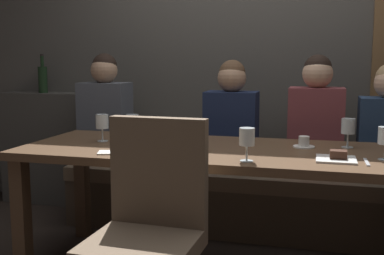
{
  "coord_description": "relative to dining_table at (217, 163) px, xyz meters",
  "views": [
    {
      "loc": [
        0.54,
        -2.55,
        1.23
      ],
      "look_at": [
        -0.16,
        0.07,
        0.84
      ],
      "focal_mm": 44.39,
      "sensor_mm": 36.0,
      "label": 1
    }
  ],
  "objects": [
    {
      "name": "back_wall_tiled",
      "position": [
        0.0,
        1.22,
        0.85
      ],
      "size": [
        6.0,
        0.12,
        3.0
      ],
      "primitive_type": "cube",
      "color": "#4C4944",
      "rests_on": "ground"
    },
    {
      "name": "back_counter",
      "position": [
        -1.55,
        1.04,
        -0.18
      ],
      "size": [
        1.1,
        0.28,
        0.95
      ],
      "primitive_type": "cube",
      "color": "#413E3A",
      "rests_on": "ground"
    },
    {
      "name": "dining_table",
      "position": [
        0.0,
        0.0,
        0.0
      ],
      "size": [
        2.2,
        0.84,
        0.74
      ],
      "color": "#493422",
      "rests_on": "ground"
    },
    {
      "name": "banquette_bench",
      "position": [
        0.0,
        0.7,
        -0.42
      ],
      "size": [
        2.5,
        0.44,
        0.45
      ],
      "color": "#4A3C2E",
      "rests_on": "ground"
    },
    {
      "name": "chair_near_side",
      "position": [
        -0.14,
        -0.72,
        -0.09
      ],
      "size": [
        0.46,
        0.46,
        0.98
      ],
      "color": "brown",
      "rests_on": "ground"
    },
    {
      "name": "diner_redhead",
      "position": [
        -1.02,
        0.72,
        0.19
      ],
      "size": [
        0.36,
        0.24,
        0.83
      ],
      "color": "#4C515B",
      "rests_on": "banquette_bench"
    },
    {
      "name": "diner_bearded",
      "position": [
        -0.05,
        0.7,
        0.17
      ],
      "size": [
        0.36,
        0.24,
        0.78
      ],
      "color": "#192342",
      "rests_on": "banquette_bench"
    },
    {
      "name": "diner_far_end",
      "position": [
        0.52,
        0.71,
        0.18
      ],
      "size": [
        0.36,
        0.24,
        0.81
      ],
      "color": "brown",
      "rests_on": "banquette_bench"
    },
    {
      "name": "wine_bottle_dark_red",
      "position": [
        -1.73,
        1.02,
        0.42
      ],
      "size": [
        0.08,
        0.08,
        0.33
      ],
      "color": "black",
      "rests_on": "back_counter"
    },
    {
      "name": "wine_glass_center_back",
      "position": [
        -0.54,
        0.08,
        0.2
      ],
      "size": [
        0.08,
        0.08,
        0.16
      ],
      "color": "silver",
      "rests_on": "dining_table"
    },
    {
      "name": "wine_glass_end_right",
      "position": [
        -0.72,
        0.04,
        0.2
      ],
      "size": [
        0.08,
        0.08,
        0.16
      ],
      "color": "silver",
      "rests_on": "dining_table"
    },
    {
      "name": "wine_glass_far_right",
      "position": [
        0.21,
        -0.3,
        0.2
      ],
      "size": [
        0.08,
        0.08,
        0.16
      ],
      "color": "silver",
      "rests_on": "dining_table"
    },
    {
      "name": "wine_glass_end_left",
      "position": [
        0.7,
        0.21,
        0.2
      ],
      "size": [
        0.08,
        0.08,
        0.16
      ],
      "color": "silver",
      "rests_on": "dining_table"
    },
    {
      "name": "espresso_cup",
      "position": [
        0.47,
        0.15,
        0.11
      ],
      "size": [
        0.12,
        0.12,
        0.06
      ],
      "color": "white",
      "rests_on": "dining_table"
    },
    {
      "name": "dessert_plate",
      "position": [
        0.63,
        -0.17,
        0.1
      ],
      "size": [
        0.19,
        0.19,
        0.05
      ],
      "color": "white",
      "rests_on": "dining_table"
    },
    {
      "name": "fork_on_table",
      "position": [
        0.77,
        -0.19,
        0.09
      ],
      "size": [
        0.02,
        0.17,
        0.01
      ],
      "primitive_type": "cube",
      "rotation": [
        0.0,
        0.0,
        0.01
      ],
      "color": "silver",
      "rests_on": "dining_table"
    },
    {
      "name": "folded_napkin",
      "position": [
        -0.52,
        -0.29,
        0.09
      ],
      "size": [
        0.13,
        0.13,
        0.01
      ],
      "primitive_type": "cube",
      "rotation": [
        0.0,
        0.0,
        0.29
      ],
      "color": "silver",
      "rests_on": "dining_table"
    }
  ]
}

